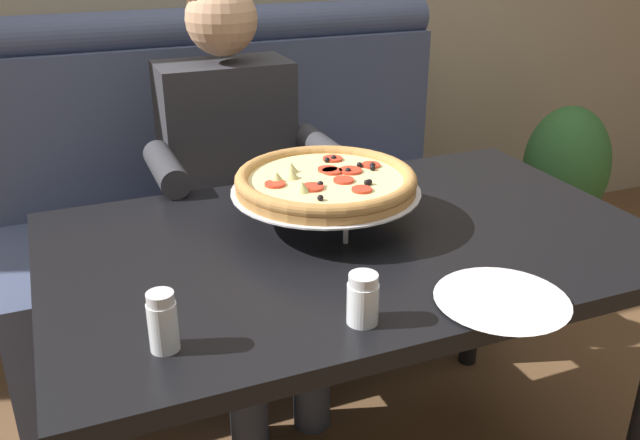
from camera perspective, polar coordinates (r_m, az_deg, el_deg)
booth_bench at (r=2.47m, az=-6.13°, el=-0.45°), size 1.64×0.78×1.13m
dining_table at (r=1.60m, az=2.78°, el=-4.24°), size 1.38×0.86×0.75m
diner_main at (r=2.09m, az=-6.92°, el=4.11°), size 0.54×0.64×1.27m
pizza at (r=1.59m, az=0.47°, el=3.18°), size 0.44×0.44×0.14m
shaker_parmesan at (r=1.23m, az=3.58°, el=-6.87°), size 0.06×0.06×0.10m
shaker_oregano at (r=1.18m, az=-12.95°, el=-8.57°), size 0.05×0.05×0.11m
plate_near_left at (r=1.35m, az=14.94°, el=-6.22°), size 0.26×0.26×0.02m
potted_plant at (r=3.13m, az=19.70°, el=3.35°), size 0.36×0.36×0.70m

